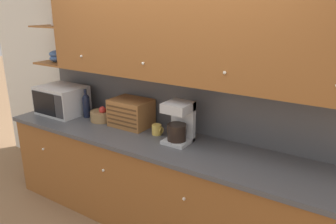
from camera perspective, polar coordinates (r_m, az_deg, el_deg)
The scene contains 11 objects.
ground_plane at distance 3.66m, azimuth 2.04°, elevation -16.26°, with size 24.00×24.00×0.00m, color #896647.
wall_back at distance 3.14m, azimuth 2.59°, elevation 4.00°, with size 5.84×0.06×2.60m.
counter_unit at distance 3.18m, azimuth -1.00°, elevation -12.38°, with size 3.46×0.69×0.90m.
backsplash_panel at distance 3.14m, azimuth 2.22°, elevation 1.53°, with size 3.44×0.01×0.54m.
upper_cabinets at distance 2.78m, azimuth 3.68°, elevation 13.89°, with size 3.44×0.38×0.85m.
microwave at distance 3.84m, azimuth -18.00°, elevation 2.00°, with size 0.51×0.40×0.31m.
wine_bottle at distance 3.65m, azimuth -14.05°, elevation 1.27°, with size 0.08×0.08×0.31m.
fruit_basket at distance 3.52m, azimuth -11.43°, elevation -0.59°, with size 0.24×0.24×0.16m.
bread_box at distance 3.30m, azimuth -6.44°, elevation -0.12°, with size 0.40×0.30×0.27m.
mug at distance 3.09m, azimuth -1.93°, elevation -3.08°, with size 0.11×0.09×0.10m.
coffee_maker at distance 2.88m, azimuth 1.98°, elevation -1.76°, with size 0.22×0.24×0.37m.
Camera 1 is at (1.53, -2.60, 2.07)m, focal length 35.00 mm.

